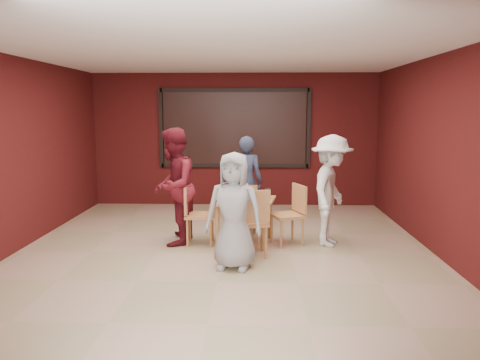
{
  "coord_description": "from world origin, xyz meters",
  "views": [
    {
      "loc": [
        0.45,
        -6.44,
        2.03
      ],
      "look_at": [
        0.21,
        0.54,
        0.98
      ],
      "focal_mm": 35.0,
      "sensor_mm": 36.0,
      "label": 1
    }
  ],
  "objects_px": {
    "chair_right": "(292,211)",
    "dining_table": "(245,204)",
    "chair_front": "(251,219)",
    "chair_left": "(195,211)",
    "diner_right": "(331,191)",
    "diner_back": "(246,181)",
    "diner_front": "(234,211)",
    "chair_back": "(246,206)",
    "diner_left": "(173,187)"
  },
  "relations": [
    {
      "from": "chair_front",
      "to": "diner_right",
      "type": "height_order",
      "value": "diner_right"
    },
    {
      "from": "chair_left",
      "to": "chair_front",
      "type": "bearing_deg",
      "value": -37.4
    },
    {
      "from": "diner_front",
      "to": "diner_right",
      "type": "height_order",
      "value": "diner_right"
    },
    {
      "from": "chair_front",
      "to": "diner_back",
      "type": "height_order",
      "value": "diner_back"
    },
    {
      "from": "chair_left",
      "to": "diner_front",
      "type": "bearing_deg",
      "value": -59.22
    },
    {
      "from": "chair_back",
      "to": "diner_left",
      "type": "relative_size",
      "value": 0.44
    },
    {
      "from": "diner_back",
      "to": "chair_right",
      "type": "bearing_deg",
      "value": 135.6
    },
    {
      "from": "chair_back",
      "to": "chair_left",
      "type": "height_order",
      "value": "chair_left"
    },
    {
      "from": "chair_left",
      "to": "diner_right",
      "type": "xyz_separation_m",
      "value": [
        2.05,
        0.03,
        0.33
      ]
    },
    {
      "from": "dining_table",
      "to": "chair_left",
      "type": "height_order",
      "value": "chair_left"
    },
    {
      "from": "chair_right",
      "to": "dining_table",
      "type": "bearing_deg",
      "value": 179.04
    },
    {
      "from": "diner_back",
      "to": "chair_back",
      "type": "bearing_deg",
      "value": 102.94
    },
    {
      "from": "chair_right",
      "to": "chair_left",
      "type": "bearing_deg",
      "value": -177.79
    },
    {
      "from": "chair_left",
      "to": "chair_right",
      "type": "xyz_separation_m",
      "value": [
        1.47,
        0.06,
        0.01
      ]
    },
    {
      "from": "diner_right",
      "to": "diner_left",
      "type": "bearing_deg",
      "value": 110.47
    },
    {
      "from": "chair_left",
      "to": "chair_back",
      "type": "bearing_deg",
      "value": 46.22
    },
    {
      "from": "chair_front",
      "to": "dining_table",
      "type": "bearing_deg",
      "value": 97.91
    },
    {
      "from": "dining_table",
      "to": "chair_left",
      "type": "bearing_deg",
      "value": -174.78
    },
    {
      "from": "chair_right",
      "to": "diner_right",
      "type": "xyz_separation_m",
      "value": [
        0.58,
        -0.03,
        0.32
      ]
    },
    {
      "from": "diner_front",
      "to": "chair_back",
      "type": "bearing_deg",
      "value": 97.57
    },
    {
      "from": "chair_front",
      "to": "diner_left",
      "type": "xyz_separation_m",
      "value": [
        -1.18,
        0.67,
        0.34
      ]
    },
    {
      "from": "chair_back",
      "to": "diner_left",
      "type": "xyz_separation_m",
      "value": [
        -1.08,
        -0.77,
        0.45
      ]
    },
    {
      "from": "chair_front",
      "to": "diner_front",
      "type": "relative_size",
      "value": 0.64
    },
    {
      "from": "chair_back",
      "to": "chair_left",
      "type": "xyz_separation_m",
      "value": [
        -0.76,
        -0.79,
        0.07
      ]
    },
    {
      "from": "chair_right",
      "to": "diner_front",
      "type": "bearing_deg",
      "value": -126.05
    },
    {
      "from": "dining_table",
      "to": "chair_front",
      "type": "bearing_deg",
      "value": -82.09
    },
    {
      "from": "chair_front",
      "to": "chair_back",
      "type": "relative_size",
      "value": 1.25
    },
    {
      "from": "dining_table",
      "to": "chair_front",
      "type": "distance_m",
      "value": 0.73
    },
    {
      "from": "diner_back",
      "to": "diner_right",
      "type": "relative_size",
      "value": 0.95
    },
    {
      "from": "diner_right",
      "to": "dining_table",
      "type": "bearing_deg",
      "value": 108.5
    },
    {
      "from": "dining_table",
      "to": "diner_right",
      "type": "xyz_separation_m",
      "value": [
        1.3,
        -0.04,
        0.23
      ]
    },
    {
      "from": "chair_back",
      "to": "diner_right",
      "type": "relative_size",
      "value": 0.46
    },
    {
      "from": "chair_left",
      "to": "diner_front",
      "type": "height_order",
      "value": "diner_front"
    },
    {
      "from": "chair_front",
      "to": "diner_front",
      "type": "xyz_separation_m",
      "value": [
        -0.21,
        -0.43,
        0.21
      ]
    },
    {
      "from": "chair_left",
      "to": "diner_front",
      "type": "distance_m",
      "value": 1.28
    },
    {
      "from": "chair_left",
      "to": "diner_right",
      "type": "relative_size",
      "value": 0.54
    },
    {
      "from": "diner_front",
      "to": "diner_back",
      "type": "xyz_separation_m",
      "value": [
        0.11,
        2.23,
        0.04
      ]
    },
    {
      "from": "dining_table",
      "to": "chair_front",
      "type": "relative_size",
      "value": 1.02
    },
    {
      "from": "chair_right",
      "to": "diner_back",
      "type": "xyz_separation_m",
      "value": [
        -0.72,
        1.09,
        0.28
      ]
    },
    {
      "from": "chair_left",
      "to": "diner_back",
      "type": "distance_m",
      "value": 1.4
    },
    {
      "from": "diner_front",
      "to": "diner_back",
      "type": "relative_size",
      "value": 0.95
    },
    {
      "from": "chair_front",
      "to": "chair_right",
      "type": "relative_size",
      "value": 1.06
    },
    {
      "from": "chair_back",
      "to": "diner_front",
      "type": "height_order",
      "value": "diner_front"
    },
    {
      "from": "chair_front",
      "to": "chair_left",
      "type": "bearing_deg",
      "value": 142.6
    },
    {
      "from": "diner_left",
      "to": "chair_left",
      "type": "bearing_deg",
      "value": 90.42
    },
    {
      "from": "diner_back",
      "to": "diner_left",
      "type": "relative_size",
      "value": 0.9
    },
    {
      "from": "diner_front",
      "to": "diner_right",
      "type": "relative_size",
      "value": 0.9
    },
    {
      "from": "dining_table",
      "to": "chair_front",
      "type": "height_order",
      "value": "chair_front"
    },
    {
      "from": "diner_back",
      "to": "diner_right",
      "type": "bearing_deg",
      "value": 151.47
    },
    {
      "from": "diner_front",
      "to": "dining_table",
      "type": "bearing_deg",
      "value": 95.69
    }
  ]
}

